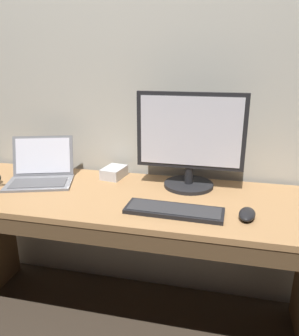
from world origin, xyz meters
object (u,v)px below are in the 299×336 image
external_monitor (190,142)px  wired_keyboard (174,210)px  computer_mouse (247,214)px  external_drive_box (114,172)px  laptop_space_gray (41,171)px

external_monitor → wired_keyboard: bearing=-94.6°
computer_mouse → external_drive_box: size_ratio=0.86×
wired_keyboard → external_drive_box: 0.52m
computer_mouse → external_monitor: bearing=141.5°
laptop_space_gray → external_drive_box: 0.38m
external_monitor → external_drive_box: bearing=172.4°
laptop_space_gray → wired_keyboard: size_ratio=0.95×
wired_keyboard → external_drive_box: (-0.38, 0.35, 0.02)m
laptop_space_gray → computer_mouse: laptop_space_gray is taller
external_drive_box → wired_keyboard: bearing=-42.8°
wired_keyboard → external_drive_box: size_ratio=2.93×
laptop_space_gray → external_drive_box: size_ratio=2.77×
external_monitor → computer_mouse: (0.27, -0.28, -0.21)m
computer_mouse → external_drive_box: bearing=161.6°
external_monitor → wired_keyboard: external_monitor is taller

